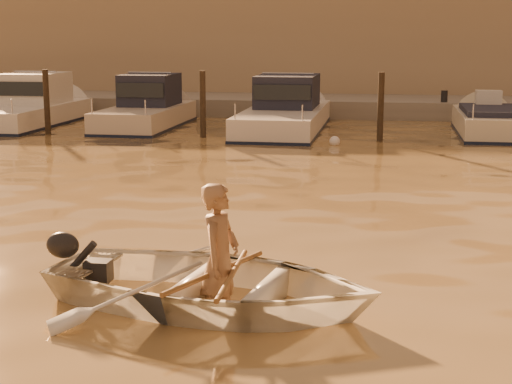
% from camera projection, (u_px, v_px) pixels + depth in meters
% --- Properties ---
extents(ground_plane, '(160.00, 160.00, 0.00)m').
position_uv_depth(ground_plane, '(379.00, 291.00, 9.55)').
color(ground_plane, olive).
rests_on(ground_plane, ground).
extents(dinghy, '(4.29, 3.38, 0.81)m').
position_uv_depth(dinghy, '(212.00, 283.00, 8.96)').
color(dinghy, silver).
rests_on(dinghy, ground_plane).
extents(person, '(0.52, 0.70, 1.75)m').
position_uv_depth(person, '(220.00, 259.00, 8.87)').
color(person, '#8E6747').
rests_on(person, dinghy).
extents(outboard_motor, '(0.95, 0.54, 0.70)m').
position_uv_depth(outboard_motor, '(97.00, 271.00, 9.44)').
color(outboard_motor, black).
rests_on(outboard_motor, dinghy).
extents(oar_port, '(0.15, 2.10, 0.13)m').
position_uv_depth(oar_port, '(232.00, 274.00, 8.85)').
color(oar_port, brown).
rests_on(oar_port, dinghy).
extents(oar_starboard, '(0.76, 2.00, 0.13)m').
position_uv_depth(oar_starboard, '(216.00, 272.00, 8.91)').
color(oar_starboard, brown).
rests_on(oar_starboard, dinghy).
extents(moored_boat_0, '(2.19, 6.99, 1.75)m').
position_uv_depth(moored_boat_0, '(29.00, 107.00, 26.88)').
color(moored_boat_0, white).
rests_on(moored_boat_0, ground_plane).
extents(moored_boat_1, '(2.11, 6.32, 1.75)m').
position_uv_depth(moored_boat_1, '(145.00, 109.00, 26.20)').
color(moored_boat_1, beige).
rests_on(moored_boat_1, ground_plane).
extents(moored_boat_2, '(2.40, 7.99, 1.75)m').
position_uv_depth(moored_boat_2, '(285.00, 111.00, 25.43)').
color(moored_boat_2, white).
rests_on(moored_boat_2, ground_plane).
extents(moored_boat_3, '(2.01, 5.83, 0.95)m').
position_uv_depth(moored_boat_3, '(491.00, 127.00, 24.44)').
color(moored_boat_3, beige).
rests_on(moored_boat_3, ground_plane).
extents(piling_0, '(0.18, 0.18, 2.20)m').
position_uv_depth(piling_0, '(47.00, 105.00, 24.43)').
color(piling_0, '#2D2319').
rests_on(piling_0, ground_plane).
extents(piling_1, '(0.18, 0.18, 2.20)m').
position_uv_depth(piling_1, '(203.00, 108.00, 23.61)').
color(piling_1, '#2D2319').
rests_on(piling_1, ground_plane).
extents(piling_2, '(0.18, 0.18, 2.20)m').
position_uv_depth(piling_2, '(381.00, 110.00, 22.73)').
color(piling_2, '#2D2319').
rests_on(piling_2, ground_plane).
extents(fender_b, '(0.30, 0.30, 0.30)m').
position_uv_depth(fender_b, '(125.00, 132.00, 24.13)').
color(fender_b, '#C57817').
rests_on(fender_b, ground_plane).
extents(fender_c, '(0.30, 0.30, 0.30)m').
position_uv_depth(fender_c, '(335.00, 141.00, 22.14)').
color(fender_c, white).
rests_on(fender_c, ground_plane).
extents(fender_d, '(0.30, 0.30, 0.30)m').
position_uv_depth(fender_d, '(470.00, 139.00, 22.68)').
color(fender_d, orange).
rests_on(fender_d, ground_plane).
extents(quay, '(52.00, 4.00, 1.00)m').
position_uv_depth(quay, '(388.00, 111.00, 30.29)').
color(quay, gray).
rests_on(quay, ground_plane).
extents(waterfront_building, '(46.00, 7.00, 4.80)m').
position_uv_depth(waterfront_building, '(390.00, 49.00, 35.16)').
color(waterfront_building, '#9E8466').
rests_on(waterfront_building, quay).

